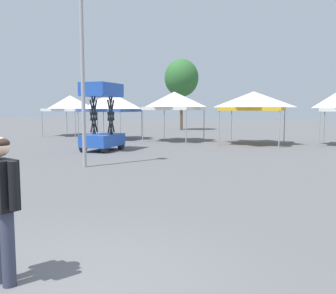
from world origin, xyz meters
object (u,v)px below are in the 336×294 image
Objects in this scene: scissor_lift at (102,130)px; tree_behind_tents_center at (181,78)px; canopy_tent_right_of_center at (254,101)px; canopy_tent_behind_center at (70,103)px; light_pole_near_lift at (82,48)px; person_foreground at (2,200)px; canopy_tent_left_of_center at (111,102)px; canopy_tent_behind_left at (174,101)px.

scissor_lift is 0.48× the size of tree_behind_tents_center.
canopy_tent_behind_center is at bearing 175.92° from canopy_tent_right_of_center.
person_foreground is at bearing -58.57° from light_pole_near_lift.
light_pole_near_lift is (2.41, -4.62, 3.19)m from scissor_lift.
canopy_tent_left_of_center is 1.05× the size of scissor_lift.
canopy_tent_right_of_center is at bearing 92.83° from person_foreground.
canopy_tent_behind_left is 6.92m from scissor_lift.
person_foreground is at bearing -87.17° from canopy_tent_right_of_center.
scissor_lift is (-6.16, -6.75, -1.51)m from canopy_tent_right_of_center.
scissor_lift reaches higher than person_foreground.
canopy_tent_right_of_center is at bearing 47.62° from scissor_lift.
scissor_lift is 0.46× the size of light_pole_near_lift.
canopy_tent_left_of_center is 1.09× the size of canopy_tent_behind_left.
canopy_tent_behind_center is at bearing 137.26° from scissor_lift.
canopy_tent_behind_left is at bearing 4.53° from canopy_tent_left_of_center.
scissor_lift reaches higher than canopy_tent_right_of_center.
tree_behind_tents_center is at bearing 65.62° from canopy_tent_behind_center.
person_foreground is at bearing -60.00° from scissor_lift.
tree_behind_tents_center is (0.17, 12.45, 2.58)m from canopy_tent_left_of_center.
scissor_lift is (3.64, -6.29, -1.52)m from canopy_tent_left_of_center.
person_foreground is (15.54, -20.10, -1.52)m from canopy_tent_behind_center.
canopy_tent_behind_left is 1.84× the size of person_foreground.
canopy_tent_behind_center is 9.53m from canopy_tent_behind_left.
light_pole_near_lift reaches higher than tree_behind_tents_center.
canopy_tent_behind_center is at bearing 162.60° from canopy_tent_left_of_center.
person_foreground is at bearing -72.23° from canopy_tent_behind_left.
scissor_lift is at bearing -79.50° from tree_behind_tents_center.
canopy_tent_behind_center is 14.63m from canopy_tent_right_of_center.
canopy_tent_behind_center is at bearing 173.17° from canopy_tent_behind_left.
canopy_tent_behind_center is 0.91× the size of canopy_tent_right_of_center.
canopy_tent_left_of_center is 0.97× the size of canopy_tent_right_of_center.
canopy_tent_behind_center is at bearing 127.71° from person_foreground.
canopy_tent_behind_center is at bearing 131.13° from light_pole_near_lift.
canopy_tent_left_of_center is 12.59m from light_pole_near_lift.
canopy_tent_behind_left is (4.67, 0.37, 0.04)m from canopy_tent_left_of_center.
canopy_tent_left_of_center is 21.53m from person_foreground.
canopy_tent_right_of_center reaches higher than person_foreground.
scissor_lift reaches higher than canopy_tent_behind_center.
scissor_lift is 14.21m from person_foreground.
light_pole_near_lift is at bearing -75.87° from tree_behind_tents_center.
canopy_tent_behind_left is 19.98m from person_foreground.
canopy_tent_left_of_center is at bearing -175.47° from canopy_tent_behind_left.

